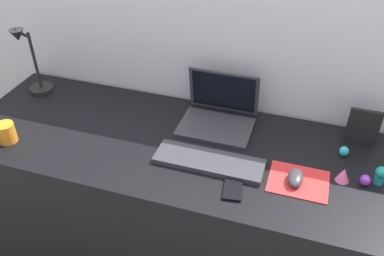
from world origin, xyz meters
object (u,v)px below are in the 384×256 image
at_px(toy_figurine_cyan, 344,151).
at_px(toy_figurine_purple, 365,180).
at_px(keyboard, 209,161).
at_px(desk_lamp, 31,63).
at_px(picture_frame, 363,127).
at_px(mouse, 295,178).
at_px(coffee_mug, 6,133).
at_px(toy_figurine_teal, 381,175).
at_px(cell_phone, 233,187).
at_px(toy_figurine_pink, 343,175).
at_px(laptop, 219,111).

xyz_separation_m(toy_figurine_cyan, toy_figurine_purple, (0.07, -0.15, 0.00)).
height_order(keyboard, desk_lamp, desk_lamp).
xyz_separation_m(picture_frame, toy_figurine_purple, (0.02, -0.25, -0.05)).
bearing_deg(mouse, coffee_mug, -174.35).
bearing_deg(toy_figurine_teal, desk_lamp, 174.17).
bearing_deg(toy_figurine_teal, cell_phone, -159.25).
relative_size(mouse, toy_figurine_purple, 2.35).
bearing_deg(toy_figurine_cyan, toy_figurine_purple, -62.69).
bearing_deg(cell_phone, desk_lamp, 153.66).
bearing_deg(toy_figurine_pink, keyboard, -173.16).
xyz_separation_m(laptop, mouse, (0.35, -0.28, -0.03)).
xyz_separation_m(desk_lamp, coffee_mug, (0.10, -0.35, -0.12)).
relative_size(mouse, toy_figurine_cyan, 2.45).
bearing_deg(mouse, cell_phone, -154.49).
bearing_deg(keyboard, coffee_mug, -171.84).
distance_m(mouse, toy_figurine_cyan, 0.26).
distance_m(cell_phone, desk_lamp, 1.09).
xyz_separation_m(toy_figurine_purple, toy_figurine_pink, (-0.08, -0.00, 0.01)).
relative_size(cell_phone, toy_figurine_pink, 2.39).
height_order(toy_figurine_cyan, toy_figurine_pink, toy_figurine_pink).
bearing_deg(toy_figurine_teal, laptop, 163.33).
bearing_deg(laptop, toy_figurine_cyan, -7.54).
relative_size(mouse, toy_figurine_pink, 1.79).
bearing_deg(mouse, toy_figurine_teal, 17.14).
distance_m(laptop, keyboard, 0.28).
height_order(cell_phone, picture_frame, picture_frame).
distance_m(toy_figurine_cyan, toy_figurine_purple, 0.16).
height_order(picture_frame, coffee_mug, picture_frame).
height_order(laptop, toy_figurine_purple, laptop).
relative_size(desk_lamp, toy_figurine_pink, 6.29).
relative_size(cell_phone, toy_figurine_purple, 3.14).
bearing_deg(picture_frame, coffee_mug, -162.34).
relative_size(coffee_mug, toy_figurine_teal, 1.13).
bearing_deg(keyboard, toy_figurine_pink, 6.84).
distance_m(picture_frame, coffee_mug, 1.40).
bearing_deg(desk_lamp, toy_figurine_pink, -7.38).
bearing_deg(toy_figurine_pink, toy_figurine_purple, 1.83).
distance_m(coffee_mug, toy_figurine_pink, 1.29).
height_order(picture_frame, toy_figurine_purple, picture_frame).
height_order(laptop, toy_figurine_pink, laptop).
relative_size(laptop, toy_figurine_cyan, 7.67).
bearing_deg(keyboard, cell_phone, -40.74).
xyz_separation_m(cell_phone, desk_lamp, (-1.02, 0.34, 0.15)).
bearing_deg(picture_frame, desk_lamp, -177.05).
height_order(laptop, toy_figurine_teal, laptop).
bearing_deg(cell_phone, laptop, 103.95).
bearing_deg(desk_lamp, keyboard, -14.60).
bearing_deg(picture_frame, cell_phone, -135.50).
distance_m(picture_frame, toy_figurine_pink, 0.26).
relative_size(keyboard, picture_frame, 2.73).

